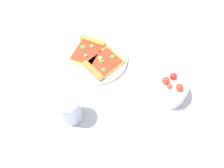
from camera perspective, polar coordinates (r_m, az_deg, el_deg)
ground_plane at (r=0.94m, az=-1.72°, el=3.27°), size 2.40×2.40×0.00m
plate at (r=0.97m, az=-3.32°, el=5.74°), size 0.23×0.23×0.01m
pizza_slice_near at (r=0.98m, az=-5.38°, el=7.57°), size 0.16×0.14×0.02m
pizza_slice_far at (r=0.93m, az=-2.21°, el=4.46°), size 0.13×0.10×0.02m
salad_bowl at (r=0.88m, az=12.49°, el=-1.01°), size 0.12×0.12×0.08m
soda_glass at (r=0.82m, az=-9.51°, el=-5.60°), size 0.08×0.08×0.11m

